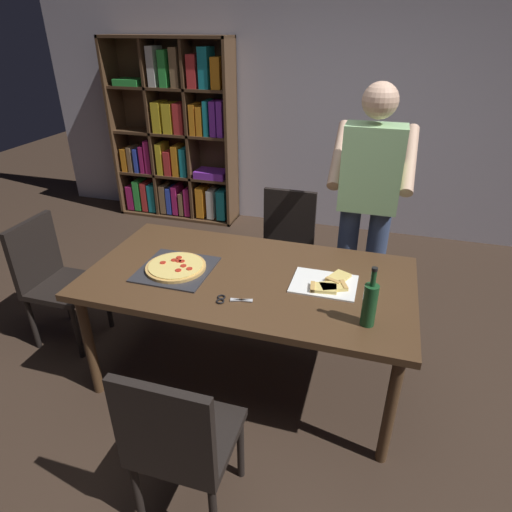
{
  "coord_description": "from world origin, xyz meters",
  "views": [
    {
      "loc": [
        0.67,
        -2.09,
        2.04
      ],
      "look_at": [
        0.0,
        0.15,
        0.8
      ],
      "focal_mm": 30.6,
      "sensor_mm": 36.0,
      "label": 1
    }
  ],
  "objects": [
    {
      "name": "ground_plane",
      "position": [
        0.0,
        0.0,
        0.0
      ],
      "size": [
        12.0,
        12.0,
        0.0
      ],
      "primitive_type": "plane",
      "color": "#38281E"
    },
    {
      "name": "chair_near_camera",
      "position": [
        -0.0,
        -0.99,
        0.51
      ],
      "size": [
        0.42,
        0.42,
        0.9
      ],
      "color": "black",
      "rests_on": "ground_plane"
    },
    {
      "name": "chair_far_side",
      "position": [
        0.0,
        0.99,
        0.51
      ],
      "size": [
        0.42,
        0.42,
        0.9
      ],
      "color": "black",
      "rests_on": "ground_plane"
    },
    {
      "name": "bookshelf",
      "position": [
        -1.59,
        2.37,
        0.92
      ],
      "size": [
        1.4,
        0.35,
        1.95
      ],
      "color": "#513823",
      "rests_on": "ground_plane"
    },
    {
      "name": "back_wall",
      "position": [
        0.0,
        2.6,
        1.4
      ],
      "size": [
        6.4,
        0.1,
        2.8
      ],
      "primitive_type": "cube",
      "color": "#BCB7C6",
      "rests_on": "ground_plane"
    },
    {
      "name": "chair_left_end",
      "position": [
        -1.43,
        0.0,
        0.51
      ],
      "size": [
        0.42,
        0.42,
        0.9
      ],
      "color": "black",
      "rests_on": "ground_plane"
    },
    {
      "name": "pizza_slices_on_towel",
      "position": [
        0.46,
        0.02,
        0.76
      ],
      "size": [
        0.36,
        0.29,
        0.03
      ],
      "color": "white",
      "rests_on": "dining_table"
    },
    {
      "name": "kitchen_scissors",
      "position": [
        -0.02,
        -0.28,
        0.76
      ],
      "size": [
        0.2,
        0.09,
        0.01
      ],
      "color": "silver",
      "rests_on": "dining_table"
    },
    {
      "name": "person_serving_pizza",
      "position": [
        0.6,
        0.77,
        1.0
      ],
      "size": [
        0.55,
        0.54,
        1.75
      ],
      "color": "#38476B",
      "rests_on": "ground_plane"
    },
    {
      "name": "wine_bottle",
      "position": [
        0.69,
        -0.28,
        0.87
      ],
      "size": [
        0.07,
        0.07,
        0.32
      ],
      "color": "#194723",
      "rests_on": "dining_table"
    },
    {
      "name": "dining_table",
      "position": [
        0.0,
        0.0,
        0.69
      ],
      "size": [
        1.88,
        1.0,
        0.75
      ],
      "color": "#4C331E",
      "rests_on": "ground_plane"
    },
    {
      "name": "pepperoni_pizza_on_tray",
      "position": [
        -0.43,
        -0.06,
        0.77
      ],
      "size": [
        0.42,
        0.42,
        0.04
      ],
      "color": "#2D2D33",
      "rests_on": "dining_table"
    }
  ]
}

